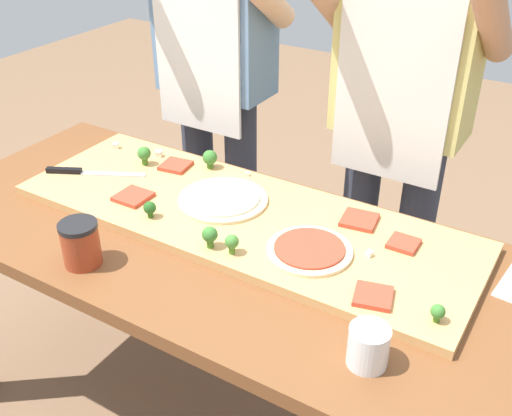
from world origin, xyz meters
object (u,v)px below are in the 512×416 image
object	(u,v)px
broccoli_floret_front_right	(210,235)
flour_cup	(368,348)
pizza_slice_near_right	(404,243)
cheese_crumble_d	(116,146)
cheese_crumble_a	(159,154)
pizza_slice_near_left	(373,296)
cook_left	(214,65)
prep_table	(228,271)
broccoli_floret_front_mid	(232,242)
cheese_crumble_c	(369,254)
chefs_knife	(82,172)
broccoli_floret_front_left	(438,312)
pizza_slice_far_left	(176,166)
cheese_crumble_b	(248,174)
broccoli_floret_center_right	(210,158)
pizza_slice_center	(133,197)
sauce_jar	(81,243)
pizza_slice_far_right	(359,220)
cook_right	(401,102)
pizza_whole_cheese_artichoke	(223,199)
broccoli_floret_back_left	(144,154)
pizza_whole_tomato_red	(309,250)
broccoli_floret_back_mid	(150,208)

from	to	relation	value
broccoli_floret_front_right	flour_cup	bearing A→B (deg)	-16.32
pizza_slice_near_right	cheese_crumble_d	xyz separation A→B (m)	(-1.01, 0.05, 0.00)
cheese_crumble_a	pizza_slice_near_left	bearing A→B (deg)	-19.60
pizza_slice_near_right	cook_left	bearing A→B (deg)	153.68
prep_table	broccoli_floret_front_mid	bearing A→B (deg)	-48.03
prep_table	cheese_crumble_c	size ratio (longest dim) A/B	126.18
pizza_slice_near_right	cheese_crumble_c	size ratio (longest dim) A/B	5.07
chefs_knife	broccoli_floret_front_left	size ratio (longest dim) A/B	6.62
cheese_crumble_d	pizza_slice_far_left	bearing A→B (deg)	-1.10
prep_table	cheese_crumble_b	size ratio (longest dim) A/B	149.99
cook_left	broccoli_floret_center_right	bearing A→B (deg)	-58.00
pizza_slice_center	sauce_jar	distance (m)	0.29
pizza_slice_far_right	cook_right	world-z (taller)	cook_right
pizza_slice_far_left	broccoli_floret_front_left	bearing A→B (deg)	-16.86
pizza_whole_cheese_artichoke	broccoli_floret_center_right	bearing A→B (deg)	134.87
broccoli_floret_back_left	broccoli_floret_front_mid	xyz separation A→B (m)	(0.50, -0.26, -0.00)
prep_table	pizza_whole_tomato_red	bearing A→B (deg)	8.87
broccoli_floret_front_mid	pizza_slice_near_left	bearing A→B (deg)	3.05
broccoli_floret_center_right	cook_left	world-z (taller)	cook_left
pizza_slice_center	broccoli_floret_front_mid	size ratio (longest dim) A/B	1.74
pizza_slice_far_left	pizza_slice_far_right	bearing A→B (deg)	0.35
pizza_slice_center	cook_right	distance (m)	0.85
cook_left	broccoli_floret_front_right	bearing A→B (deg)	-56.31
prep_table	cook_left	xyz separation A→B (m)	(-0.46, 0.62, 0.33)
cheese_crumble_b	cook_left	xyz separation A→B (m)	(-0.34, 0.32, 0.20)
broccoli_floret_back_mid	cheese_crumble_d	xyz separation A→B (m)	(-0.38, 0.28, -0.02)
broccoli_floret_front_mid	sauce_jar	distance (m)	0.37
broccoli_floret_back_left	cheese_crumble_c	distance (m)	0.80
broccoli_floret_front_mid	sauce_jar	xyz separation A→B (m)	(-0.31, -0.20, 0.00)
broccoli_floret_front_right	cheese_crumble_c	xyz separation A→B (m)	(0.36, 0.17, -0.03)
cheese_crumble_d	pizza_slice_center	bearing A→B (deg)	-39.42
pizza_slice_near_right	pizza_slice_center	bearing A→B (deg)	-166.63
chefs_knife	cheese_crumble_a	world-z (taller)	cheese_crumble_a
cheese_crumble_a	broccoli_floret_back_left	bearing A→B (deg)	-91.67
pizza_slice_near_right	prep_table	bearing A→B (deg)	-155.78
prep_table	pizza_slice_center	distance (m)	0.35
cheese_crumble_d	cook_left	world-z (taller)	cook_left
chefs_knife	sauce_jar	size ratio (longest dim) A/B	2.45
pizza_slice_near_right	pizza_slice_far_right	world-z (taller)	same
pizza_whole_tomato_red	flour_cup	xyz separation A→B (m)	(0.26, -0.25, 0.01)
pizza_whole_tomato_red	pizza_slice_far_left	world-z (taller)	pizza_whole_tomato_red
prep_table	pizza_slice_near_right	world-z (taller)	pizza_slice_near_right
pizza_slice_near_right	broccoli_floret_back_mid	world-z (taller)	broccoli_floret_back_mid
pizza_slice_near_left	broccoli_floret_front_mid	size ratio (longest dim) A/B	1.60
pizza_whole_tomato_red	broccoli_floret_back_mid	xyz separation A→B (m)	(-0.44, -0.08, 0.02)
cheese_crumble_b	cook_left	distance (m)	0.51
pizza_slice_center	cheese_crumble_c	distance (m)	0.69
broccoli_floret_front_left	flour_cup	world-z (taller)	flour_cup
pizza_whole_cheese_artichoke	pizza_slice_near_right	distance (m)	0.52
pizza_slice_near_left	broccoli_floret_center_right	bearing A→B (deg)	154.02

